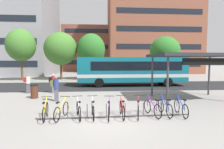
# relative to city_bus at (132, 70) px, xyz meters

# --- Properties ---
(ground) EXTENTS (200.00, 200.00, 0.00)m
(ground) POSITION_rel_city_bus_xyz_m (-3.29, -11.26, -1.78)
(ground) COLOR gray
(bus_lane_asphalt) EXTENTS (80.00, 7.20, 0.01)m
(bus_lane_asphalt) POSITION_rel_city_bus_xyz_m (-3.29, 0.00, -1.77)
(bus_lane_asphalt) COLOR #232326
(bus_lane_asphalt) RESTS_ON ground
(city_bus) EXTENTS (12.04, 2.63, 3.20)m
(city_bus) POSITION_rel_city_bus_xyz_m (0.00, 0.00, 0.00)
(city_bus) COLOR #0F6070
(city_bus) RESTS_ON ground
(bike_rack) EXTENTS (7.42, 0.31, 0.70)m
(bike_rack) POSITION_rel_city_bus_xyz_m (-2.78, -11.01, -1.68)
(bike_rack) COLOR #47474C
(bike_rack) RESTS_ON ground
(parked_bicycle_yellow_0) EXTENTS (0.52, 1.71, 0.99)m
(parked_bicycle_yellow_0) POSITION_rel_city_bus_xyz_m (-6.15, -11.03, -1.39)
(parked_bicycle_yellow_0) COLOR black
(parked_bicycle_yellow_0) RESTS_ON ground
(parked_bicycle_yellow_1) EXTENTS (0.53, 1.70, 0.99)m
(parked_bicycle_yellow_1) POSITION_rel_city_bus_xyz_m (-5.40, -11.03, -1.39)
(parked_bicycle_yellow_1) COLOR black
(parked_bicycle_yellow_1) RESTS_ON ground
(parked_bicycle_silver_2) EXTENTS (0.59, 1.69, 0.99)m
(parked_bicycle_silver_2) POSITION_rel_city_bus_xyz_m (-4.60, -10.97, -1.39)
(parked_bicycle_silver_2) COLOR black
(parked_bicycle_silver_2) RESTS_ON ground
(parked_bicycle_silver_3) EXTENTS (0.52, 1.72, 0.99)m
(parked_bicycle_silver_3) POSITION_rel_city_bus_xyz_m (-3.90, -10.96, -1.39)
(parked_bicycle_silver_3) COLOR black
(parked_bicycle_silver_3) RESTS_ON ground
(parked_bicycle_purple_4) EXTENTS (0.52, 1.72, 0.99)m
(parked_bicycle_purple_4) POSITION_rel_city_bus_xyz_m (-3.12, -11.08, -1.39)
(parked_bicycle_purple_4) COLOR black
(parked_bicycle_purple_4) RESTS_ON ground
(parked_bicycle_red_5) EXTENTS (0.52, 1.72, 0.99)m
(parked_bicycle_red_5) POSITION_rel_city_bus_xyz_m (-2.47, -10.98, -1.39)
(parked_bicycle_red_5) COLOR black
(parked_bicycle_red_5) RESTS_ON ground
(parked_bicycle_red_6) EXTENTS (0.56, 1.69, 0.99)m
(parked_bicycle_red_6) POSITION_rel_city_bus_xyz_m (-1.67, -11.02, -1.39)
(parked_bicycle_red_6) COLOR black
(parked_bicycle_red_6) RESTS_ON ground
(parked_bicycle_purple_7) EXTENTS (0.60, 1.69, 0.99)m
(parked_bicycle_purple_7) POSITION_rel_city_bus_xyz_m (-0.92, -10.86, -1.39)
(parked_bicycle_purple_7) COLOR black
(parked_bicycle_purple_7) RESTS_ON ground
(parked_bicycle_blue_8) EXTENTS (0.52, 1.72, 0.99)m
(parked_bicycle_blue_8) POSITION_rel_city_bus_xyz_m (-0.24, -10.82, -1.39)
(parked_bicycle_blue_8) COLOR black
(parked_bicycle_blue_8) RESTS_ON ground
(parked_bicycle_blue_9) EXTENTS (0.52, 1.72, 0.99)m
(parked_bicycle_blue_9) POSITION_rel_city_bus_xyz_m (0.56, -10.91, -1.39)
(parked_bicycle_blue_9) COLOR black
(parked_bicycle_blue_9) RESTS_ON ground
(transit_shelter) EXTENTS (5.78, 3.85, 3.29)m
(transit_shelter) POSITION_rel_city_bus_xyz_m (3.03, -7.32, 1.31)
(transit_shelter) COLOR #38383D
(transit_shelter) RESTS_ON ground
(commuter_black_pack_0) EXTENTS (0.60, 0.48, 1.67)m
(commuter_black_pack_0) POSITION_rel_city_bus_xyz_m (-7.66, -4.13, -0.81)
(commuter_black_pack_0) COLOR #565660
(commuter_black_pack_0) RESTS_ON ground
(commuter_olive_pack_1) EXTENTS (0.53, 0.36, 1.75)m
(commuter_olive_pack_1) POSITION_rel_city_bus_xyz_m (-6.61, -7.30, -0.76)
(commuter_olive_pack_1) COLOR #565660
(commuter_olive_pack_1) RESTS_ON ground
(commuter_red_pack_2) EXTENTS (0.53, 0.35, 1.70)m
(commuter_red_pack_2) POSITION_rel_city_bus_xyz_m (-9.78, -4.10, -0.80)
(commuter_red_pack_2) COLOR #565660
(commuter_red_pack_2) RESTS_ON ground
(trash_bin) EXTENTS (0.55, 0.55, 1.03)m
(trash_bin) POSITION_rel_city_bus_xyz_m (-8.46, -6.20, -1.26)
(trash_bin) COLOR #4C2819
(trash_bin) RESTS_ON ground
(street_tree_0) EXTENTS (4.12, 4.12, 6.93)m
(street_tree_0) POSITION_rel_city_bus_xyz_m (-4.87, 6.99, 2.79)
(street_tree_0) COLOR brown
(street_tree_0) RESTS_ON ground
(street_tree_1) EXTENTS (4.33, 4.33, 6.37)m
(street_tree_1) POSITION_rel_city_bus_xyz_m (5.89, 5.47, 2.53)
(street_tree_1) COLOR brown
(street_tree_1) RESTS_ON ground
(street_tree_2) EXTENTS (4.87, 4.87, 7.13)m
(street_tree_2) POSITION_rel_city_bus_xyz_m (-9.49, 7.38, 2.89)
(street_tree_2) COLOR brown
(street_tree_2) RESTS_ON ground
(street_tree_3) EXTENTS (4.03, 4.03, 7.37)m
(street_tree_3) POSITION_rel_city_bus_xyz_m (-14.85, 6.39, 3.28)
(street_tree_3) COLOR brown
(street_tree_3) RESTS_ON ground
(building_left_wing) EXTENTS (16.29, 13.68, 19.51)m
(building_left_wing) POSITION_rel_city_bus_xyz_m (-21.74, 18.71, 7.98)
(building_left_wing) COLOR gray
(building_left_wing) RESTS_ON ground
(building_right_wing) EXTENTS (20.77, 13.92, 25.75)m
(building_right_wing) POSITION_rel_city_bus_xyz_m (8.98, 23.56, 11.10)
(building_right_wing) COLOR brown
(building_right_wing) RESTS_ON ground
(building_centre_block) EXTENTS (15.34, 10.28, 12.55)m
(building_centre_block) POSITION_rel_city_bus_xyz_m (-6.10, 32.54, 4.50)
(building_centre_block) COLOR brown
(building_centre_block) RESTS_ON ground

